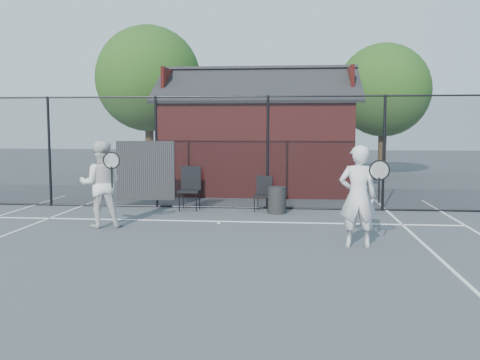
# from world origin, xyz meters

# --- Properties ---
(ground) EXTENTS (80.00, 80.00, 0.00)m
(ground) POSITION_xyz_m (0.00, 0.00, 0.00)
(ground) COLOR #3E4347
(ground) RESTS_ON ground
(court_lines) EXTENTS (11.02, 18.00, 0.01)m
(court_lines) POSITION_xyz_m (0.00, -1.32, 0.01)
(court_lines) COLOR white
(court_lines) RESTS_ON ground
(fence) EXTENTS (22.04, 3.00, 3.00)m
(fence) POSITION_xyz_m (-0.30, 5.00, 1.45)
(fence) COLOR black
(fence) RESTS_ON ground
(clubhouse) EXTENTS (6.50, 4.36, 4.19)m
(clubhouse) POSITION_xyz_m (0.50, 9.00, 1.61)
(clubhouse) COLOR maroon
(clubhouse) RESTS_ON ground
(tree_left) EXTENTS (4.48, 4.48, 6.44)m
(tree_left) POSITION_xyz_m (-4.50, 13.50, 4.19)
(tree_left) COLOR #321F14
(tree_left) RESTS_ON ground
(tree_right) EXTENTS (3.97, 3.97, 5.70)m
(tree_right) POSITION_xyz_m (5.50, 14.50, 3.71)
(tree_right) COLOR #321F14
(tree_right) RESTS_ON ground
(player_front) EXTENTS (0.84, 0.62, 1.86)m
(player_front) POSITION_xyz_m (2.85, 0.70, 0.94)
(player_front) COLOR silver
(player_front) RESTS_ON ground
(player_back) EXTENTS (1.10, 0.94, 1.89)m
(player_back) POSITION_xyz_m (-2.49, 2.10, 0.95)
(player_back) COLOR silver
(player_back) RESTS_ON ground
(chair_left) EXTENTS (0.54, 0.57, 1.11)m
(chair_left) POSITION_xyz_m (-1.03, 4.60, 0.56)
(chair_left) COLOR black
(chair_left) RESTS_ON ground
(chair_right) EXTENTS (0.50, 0.52, 0.89)m
(chair_right) POSITION_xyz_m (0.90, 4.60, 0.44)
(chair_right) COLOR black
(chair_right) RESTS_ON ground
(waste_bin) EXTENTS (0.55, 0.55, 0.67)m
(waste_bin) POSITION_xyz_m (1.27, 4.29, 0.34)
(waste_bin) COLOR #262626
(waste_bin) RESTS_ON ground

